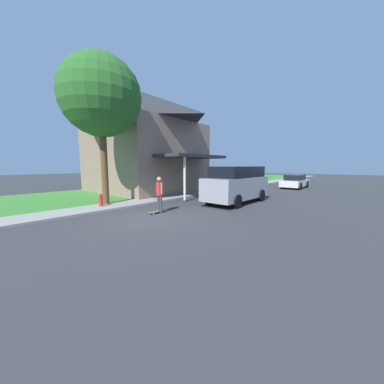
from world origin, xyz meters
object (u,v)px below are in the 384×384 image
object	(u,v)px
car_down_street	(295,182)
suv_parked	(237,184)
fire_hydrant	(101,200)
skateboarder	(159,193)
skateboard	(157,212)
lawn_tree_near	(101,97)

from	to	relation	value
car_down_street	suv_parked	bearing A→B (deg)	-90.83
car_down_street	fire_hydrant	world-z (taller)	car_down_street
skateboarder	fire_hydrant	world-z (taller)	skateboarder
suv_parked	car_down_street	size ratio (longest dim) A/B	1.18
suv_parked	skateboard	xyz separation A→B (m)	(-1.38, -5.10, -1.06)
lawn_tree_near	skateboard	size ratio (longest dim) A/B	9.60
fire_hydrant	skateboarder	bearing A→B (deg)	21.68
skateboarder	skateboard	size ratio (longest dim) A/B	2.07
suv_parked	skateboard	world-z (taller)	suv_parked
lawn_tree_near	fire_hydrant	xyz separation A→B (m)	(0.47, -0.53, -5.44)
skateboarder	fire_hydrant	bearing A→B (deg)	-158.32
skateboarder	fire_hydrant	distance (m)	3.52
lawn_tree_near	suv_parked	size ratio (longest dim) A/B	1.60
skateboarder	skateboard	xyz separation A→B (m)	(0.01, -0.20, -0.87)
lawn_tree_near	suv_parked	world-z (taller)	lawn_tree_near
suv_parked	fire_hydrant	xyz separation A→B (m)	(-4.62, -6.18, -0.72)
car_down_street	fire_hydrant	distance (m)	18.23
car_down_street	skateboard	bearing A→B (deg)	-95.34
lawn_tree_near	car_down_street	world-z (taller)	lawn_tree_near
suv_parked	fire_hydrant	size ratio (longest dim) A/B	7.40
car_down_street	skateboard	distance (m)	16.59
skateboard	fire_hydrant	world-z (taller)	fire_hydrant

